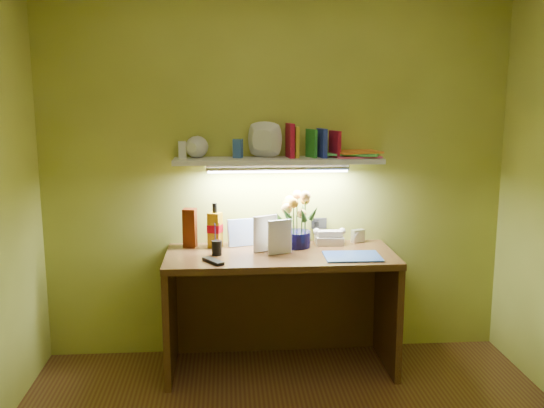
% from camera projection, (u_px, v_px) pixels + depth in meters
% --- Properties ---
extents(desk, '(1.40, 0.60, 0.75)m').
position_uv_depth(desk, '(280.00, 311.00, 3.77)').
color(desk, '#3D1D10').
rests_on(desk, ground).
extents(flower_bouquet, '(0.26, 0.26, 0.35)m').
position_uv_depth(flower_bouquet, '(295.00, 220.00, 3.83)').
color(flower_bouquet, '#080735').
rests_on(flower_bouquet, desk).
extents(telephone, '(0.18, 0.14, 0.11)m').
position_uv_depth(telephone, '(329.00, 236.00, 3.92)').
color(telephone, beige).
rests_on(telephone, desk).
extents(desk_clock, '(0.09, 0.07, 0.08)m').
position_uv_depth(desk_clock, '(358.00, 236.00, 3.97)').
color(desk_clock, silver).
rests_on(desk_clock, desk).
extents(whisky_bottle, '(0.10, 0.10, 0.28)m').
position_uv_depth(whisky_bottle, '(215.00, 225.00, 3.82)').
color(whisky_bottle, '#A67008').
rests_on(whisky_bottle, desk).
extents(whisky_box, '(0.09, 0.09, 0.25)m').
position_uv_depth(whisky_box, '(190.00, 228.00, 3.83)').
color(whisky_box, '#501A06').
rests_on(whisky_box, desk).
extents(pen_cup, '(0.08, 0.08, 0.15)m').
position_uv_depth(pen_cup, '(217.00, 243.00, 3.65)').
color(pen_cup, black).
rests_on(pen_cup, desk).
extents(art_card, '(0.18, 0.08, 0.17)m').
position_uv_depth(art_card, '(241.00, 232.00, 3.87)').
color(art_card, silver).
rests_on(art_card, desk).
extents(tv_remote, '(0.13, 0.16, 0.02)m').
position_uv_depth(tv_remote, '(213.00, 261.00, 3.49)').
color(tv_remote, black).
rests_on(tv_remote, desk).
extents(blue_folder, '(0.34, 0.25, 0.01)m').
position_uv_depth(blue_folder, '(352.00, 256.00, 3.61)').
color(blue_folder, '#2E54AB').
rests_on(blue_folder, desk).
extents(desk_book_a, '(0.16, 0.09, 0.23)m').
position_uv_depth(desk_book_a, '(253.00, 235.00, 3.68)').
color(desk_book_a, silver).
rests_on(desk_book_a, desk).
extents(desk_book_b, '(0.15, 0.06, 0.21)m').
position_uv_depth(desk_book_b, '(268.00, 238.00, 3.63)').
color(desk_book_b, silver).
rests_on(desk_book_b, desk).
extents(wall_shelf, '(1.32, 0.34, 0.24)m').
position_uv_depth(wall_shelf, '(277.00, 155.00, 3.77)').
color(wall_shelf, silver).
rests_on(wall_shelf, ground).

